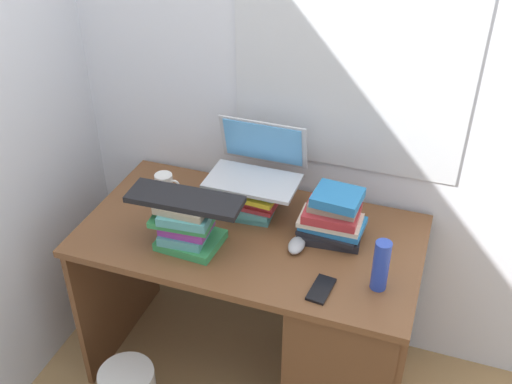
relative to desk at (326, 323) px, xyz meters
name	(u,v)px	position (x,y,z in m)	size (l,w,h in m)	color
ground_plane	(251,367)	(-0.33, 0.03, -0.42)	(6.00, 6.00, 0.00)	#9E7A4C
wall_back	(285,67)	(-0.33, 0.42, 0.88)	(6.00, 0.06, 2.60)	silver
wall_left	(23,74)	(-1.25, 0.03, 0.88)	(0.05, 6.00, 2.60)	silver
desk	(326,323)	(0.00, 0.00, 0.00)	(1.31, 0.70, 0.77)	brown
book_stack_tall	(252,197)	(-0.37, 0.16, 0.43)	(0.24, 0.20, 0.14)	teal
book_stack_keyboard_riser	(187,224)	(-0.53, -0.11, 0.45)	(0.25, 0.20, 0.19)	#338C4C
book_stack_side	(333,217)	(-0.03, 0.11, 0.44)	(0.25, 0.19, 0.20)	black
laptop	(257,165)	(-0.37, 0.21, 0.55)	(0.36, 0.26, 0.22)	#B7BABF
keyboard	(185,199)	(-0.53, -0.12, 0.56)	(0.42, 0.14, 0.02)	black
computer_mouse	(297,245)	(-0.14, -0.01, 0.37)	(0.06, 0.10, 0.04)	#A5A8AD
mug	(164,183)	(-0.77, 0.17, 0.40)	(0.11, 0.08, 0.09)	white
water_bottle	(381,266)	(0.19, -0.11, 0.45)	(0.06, 0.06, 0.19)	#263FA5
cell_phone	(321,289)	(0.01, -0.20, 0.36)	(0.07, 0.14, 0.01)	black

